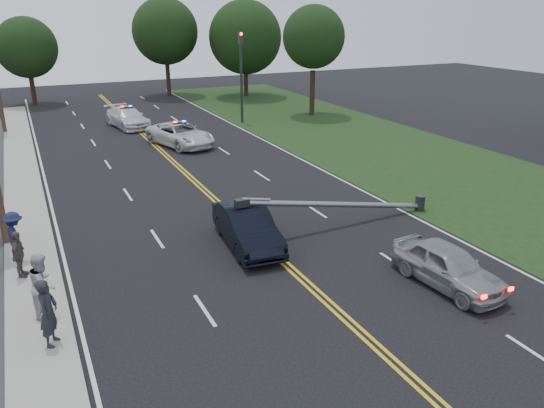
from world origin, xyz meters
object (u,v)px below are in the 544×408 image
crashed_sedan (247,227)px  waiting_sedan (448,266)px  traffic_signal (241,70)px  bystander_b (43,284)px  bystander_c (15,236)px  emergency_a (180,134)px  emergency_b (127,118)px  bystander_d (19,254)px  fallen_streetlight (349,204)px  bystander_a (48,312)px

crashed_sedan → waiting_sedan: (4.83, -5.81, -0.06)m
traffic_signal → bystander_b: bearing=-124.1°
bystander_c → emergency_a: bearing=-44.7°
crashed_sedan → bystander_c: (-8.17, 2.26, 0.27)m
bystander_c → bystander_b: bearing=179.7°
emergency_b → bystander_d: bystander_d is taller
waiting_sedan → bystander_b: (-12.31, 3.70, 0.39)m
traffic_signal → emergency_a: size_ratio=1.28×
bystander_b → bystander_c: (-0.69, 4.37, -0.06)m
emergency_b → bystander_d: (-8.25, -23.48, 0.19)m
crashed_sedan → emergency_a: size_ratio=0.86×
traffic_signal → waiting_sedan: size_ratio=1.68×
traffic_signal → waiting_sedan: bearing=-98.3°
emergency_a → emergency_b: 7.74m
fallen_streetlight → crashed_sedan: fallen_streetlight is taller
emergency_b → crashed_sedan: bearing=-101.0°
crashed_sedan → fallen_streetlight: bearing=7.0°
emergency_a → bystander_c: bearing=-142.6°
fallen_streetlight → bystander_c: 13.15m
emergency_a → bystander_c: size_ratio=2.97×
bystander_a → bystander_d: bystander_a is taller
waiting_sedan → emergency_a: emergency_a is taller
crashed_sedan → traffic_signal: bearing=73.2°
emergency_b → waiting_sedan: bearing=-91.8°
traffic_signal → bystander_c: traffic_signal is taller
bystander_a → bystander_c: bystander_a is taller
fallen_streetlight → emergency_b: size_ratio=1.78×
bystander_c → crashed_sedan: bearing=-114.6°
fallen_streetlight → bystander_b: (-12.29, -2.27, 0.19)m
fallen_streetlight → emergency_a: fallen_streetlight is taller
emergency_b → bystander_a: 29.11m
traffic_signal → fallen_streetlight: bearing=-100.6°
traffic_signal → bystander_a: bearing=-122.2°
bystander_a → bystander_c: size_ratio=1.06×
emergency_a → bystander_a: 22.80m
traffic_signal → emergency_a: traffic_signal is taller
bystander_b → emergency_b: bearing=0.7°
traffic_signal → bystander_d: 27.52m
waiting_sedan → bystander_a: 12.44m
bystander_a → waiting_sedan: bearing=-74.6°
emergency_a → emergency_b: (-2.07, 7.46, -0.01)m
bystander_b → bystander_c: 4.42m
waiting_sedan → emergency_b: bearing=94.4°
waiting_sedan → bystander_c: size_ratio=2.27×
traffic_signal → emergency_b: 9.67m
traffic_signal → waiting_sedan: traffic_signal is taller
waiting_sedan → bystander_b: bystander_b is taller
bystander_c → bystander_d: (0.06, -1.46, -0.10)m
bystander_b → bystander_a: bearing=-162.2°
traffic_signal → bystander_b: traffic_signal is taller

